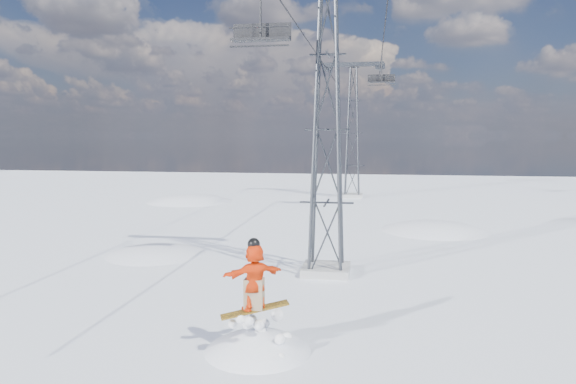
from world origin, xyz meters
name	(u,v)px	position (x,y,z in m)	size (l,w,h in m)	color
ground	(261,362)	(0.00, 0.00, 0.00)	(120.00, 120.00, 0.00)	white
snow_terrain	(260,357)	(-4.77, 21.24, -9.59)	(39.00, 37.00, 22.00)	white
lift_tower_near	(327,131)	(0.80, 8.00, 5.47)	(5.20, 1.80, 11.43)	#999999
lift_tower_far	(353,134)	(0.80, 33.00, 5.47)	(5.20, 1.80, 11.43)	#999999
haul_cables	(345,40)	(0.80, 19.50, 10.85)	(4.46, 51.00, 0.06)	black
lift_chair_near	(261,33)	(-1.40, 6.61, 8.80)	(2.06, 0.59, 2.56)	black
lift_chair_mid	(381,79)	(3.00, 24.21, 9.05)	(1.81, 0.52, 2.24)	black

